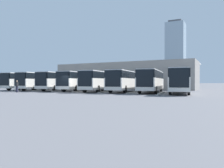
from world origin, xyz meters
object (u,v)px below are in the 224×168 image
(bus_3, at_px, (100,80))
(bus_7, at_px, (27,81))
(bus_2, at_px, (124,80))
(bus_5, at_px, (61,81))
(bus_0, at_px, (180,80))
(bus_4, at_px, (80,81))
(bus_1, at_px, (151,80))
(pedestrian, at_px, (17,86))
(bus_6, at_px, (42,81))

(bus_3, relative_size, bus_7, 1.00)
(bus_2, distance_m, bus_5, 12.85)
(bus_0, distance_m, bus_7, 30.00)
(bus_0, distance_m, bus_4, 17.16)
(bus_0, xyz_separation_m, bus_1, (4.28, -0.96, 0.00))
(bus_1, distance_m, pedestrian, 20.36)
(bus_4, bearing_deg, bus_1, 171.77)
(bus_0, xyz_separation_m, bus_3, (12.85, -0.52, 0.00))
(bus_1, bearing_deg, bus_3, -5.67)
(bus_3, distance_m, bus_5, 8.57)
(bus_3, xyz_separation_m, bus_7, (17.14, -0.15, 0.00))
(bus_0, bearing_deg, bus_4, -11.52)
(bus_1, xyz_separation_m, bus_4, (12.85, 0.09, 0.00))
(bus_3, bearing_deg, bus_4, -13.33)
(bus_1, xyz_separation_m, bus_7, (25.71, 0.29, 0.00))
(bus_5, xyz_separation_m, bus_7, (8.57, 0.14, 0.00))
(bus_4, xyz_separation_m, bus_7, (12.85, 0.20, 0.00))
(bus_3, bearing_deg, bus_7, -9.13)
(bus_3, xyz_separation_m, bus_6, (12.85, 0.11, 0.00))
(bus_0, distance_m, bus_5, 21.44)
(bus_5, bearing_deg, bus_1, 171.88)
(bus_0, bearing_deg, bus_3, -10.91)
(bus_2, bearing_deg, bus_6, -7.65)
(bus_6, xyz_separation_m, pedestrian, (-3.01, 8.09, -0.85))
(bus_0, relative_size, bus_1, 1.00)
(bus_3, xyz_separation_m, pedestrian, (9.84, 8.20, -0.85))
(bus_4, relative_size, pedestrian, 6.66)
(pedestrian, bearing_deg, bus_3, 28.86)
(bus_3, xyz_separation_m, bus_5, (8.57, -0.29, 0.00))
(bus_5, bearing_deg, bus_0, 169.23)
(bus_3, xyz_separation_m, bus_4, (4.28, -0.35, 0.00))
(bus_6, bearing_deg, bus_2, 172.35)
(bus_5, bearing_deg, bus_6, -3.29)
(bus_5, xyz_separation_m, pedestrian, (1.27, 8.49, -0.85))
(bus_2, relative_size, bus_5, 1.00)
(bus_4, bearing_deg, bus_7, -7.73)
(pedestrian, bearing_deg, bus_0, 7.77)
(bus_3, relative_size, pedestrian, 6.66)
(pedestrian, bearing_deg, bus_4, 46.05)
(bus_5, height_order, bus_7, same)
(bus_6, relative_size, pedestrian, 6.66)
(bus_0, distance_m, bus_2, 8.60)
(bus_3, relative_size, bus_4, 1.00)
(bus_0, distance_m, pedestrian, 23.98)
(bus_1, distance_m, bus_5, 17.14)
(bus_5, height_order, pedestrian, bus_5)
(bus_2, bearing_deg, bus_3, -6.18)
(bus_0, xyz_separation_m, bus_7, (29.99, -0.67, 0.00))
(bus_0, bearing_deg, bus_5, -10.77)
(bus_4, height_order, pedestrian, bus_4)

